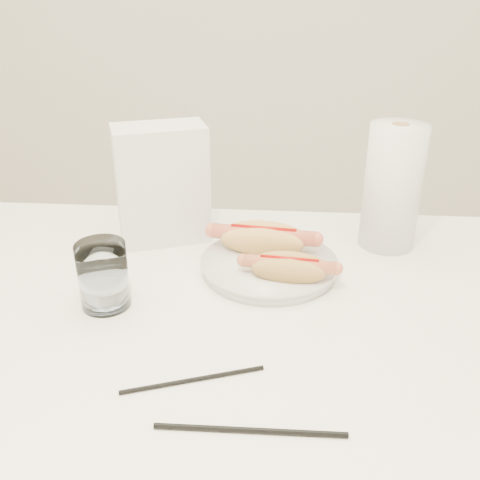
# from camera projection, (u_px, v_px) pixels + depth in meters

# --- Properties ---
(table) EXTENTS (1.20, 0.80, 0.75)m
(table) POSITION_uv_depth(u_px,v_px,m) (196.00, 338.00, 0.88)
(table) COLOR white
(table) RESTS_ON ground
(plate) EXTENTS (0.24, 0.24, 0.02)m
(plate) POSITION_uv_depth(u_px,v_px,m) (269.00, 267.00, 0.96)
(plate) COLOR silver
(plate) RESTS_ON table
(hotdog_left) EXTENTS (0.19, 0.09, 0.05)m
(hotdog_left) POSITION_uv_depth(u_px,v_px,m) (263.00, 239.00, 0.98)
(hotdog_left) COLOR #DBA957
(hotdog_left) RESTS_ON plate
(hotdog_right) EXTENTS (0.15, 0.07, 0.04)m
(hotdog_right) POSITION_uv_depth(u_px,v_px,m) (289.00, 268.00, 0.89)
(hotdog_right) COLOR tan
(hotdog_right) RESTS_ON plate
(water_glass) EXTENTS (0.08, 0.08, 0.11)m
(water_glass) POSITION_uv_depth(u_px,v_px,m) (103.00, 275.00, 0.84)
(water_glass) COLOR silver
(water_glass) RESTS_ON table
(chopstick_near) EXTENTS (0.18, 0.07, 0.01)m
(chopstick_near) POSITION_uv_depth(u_px,v_px,m) (193.00, 380.00, 0.70)
(chopstick_near) COLOR black
(chopstick_near) RESTS_ON table
(chopstick_far) EXTENTS (0.22, 0.01, 0.01)m
(chopstick_far) POSITION_uv_depth(u_px,v_px,m) (250.00, 430.00, 0.62)
(chopstick_far) COLOR black
(chopstick_far) RESTS_ON table
(napkin_box) EXTENTS (0.19, 0.15, 0.23)m
(napkin_box) POSITION_uv_depth(u_px,v_px,m) (162.00, 184.00, 1.03)
(napkin_box) COLOR silver
(napkin_box) RESTS_ON table
(navy_napkin) EXTENTS (0.17, 0.17, 0.01)m
(navy_napkin) POSITION_uv_depth(u_px,v_px,m) (280.00, 249.00, 1.03)
(navy_napkin) COLOR #101534
(navy_napkin) RESTS_ON table
(paper_towel_roll) EXTENTS (0.13, 0.13, 0.24)m
(paper_towel_roll) POSITION_uv_depth(u_px,v_px,m) (392.00, 187.00, 1.00)
(paper_towel_roll) COLOR white
(paper_towel_roll) RESTS_ON table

